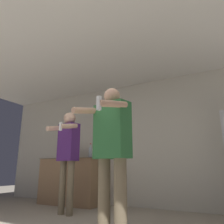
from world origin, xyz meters
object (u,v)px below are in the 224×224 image
object	(u,v)px
bottle_brown_liquor	(75,153)
bottle_short_whiskey	(70,154)
bottle_clear_vodka	(90,152)
person_woman_foreground	(111,148)
person_man_side	(68,149)

from	to	relation	value
bottle_brown_liquor	bottle_short_whiskey	bearing A→B (deg)	-180.00
bottle_clear_vodka	person_woman_foreground	size ratio (longest dim) A/B	0.19
bottle_short_whiskey	bottle_brown_liquor	bearing A→B (deg)	0.00
bottle_clear_vodka	person_woman_foreground	bearing A→B (deg)	-50.73
bottle_short_whiskey	person_man_side	world-z (taller)	person_man_side
bottle_brown_liquor	person_woman_foreground	distance (m)	2.55
bottle_brown_liquor	person_woman_foreground	xyz separation A→B (m)	(1.84, -1.76, -0.11)
person_man_side	person_woman_foreground	bearing A→B (deg)	-33.37
person_woman_foreground	person_man_side	bearing A→B (deg)	146.63
person_woman_foreground	bottle_brown_liquor	bearing A→B (deg)	136.21
bottle_short_whiskey	bottle_clear_vodka	xyz separation A→B (m)	(0.54, 0.00, 0.03)
bottle_brown_liquor	person_man_side	world-z (taller)	person_man_side
bottle_clear_vodka	bottle_brown_liquor	xyz separation A→B (m)	(-0.40, 0.00, -0.01)
bottle_clear_vodka	person_woman_foreground	distance (m)	2.28
bottle_short_whiskey	bottle_clear_vodka	bearing A→B (deg)	0.00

